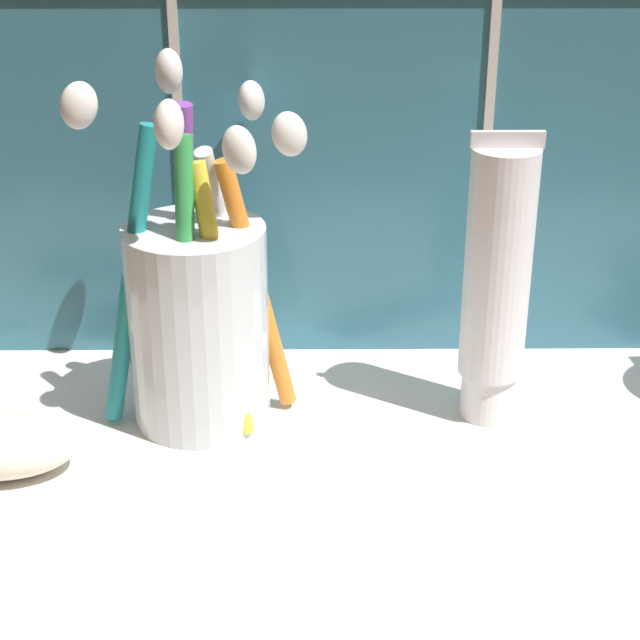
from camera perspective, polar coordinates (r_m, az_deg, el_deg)
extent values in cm
cube|color=white|center=(52.31, 8.29, -9.43)|extent=(66.03, 28.37, 2.00)
cylinder|color=silver|center=(54.24, -6.50, -0.28)|extent=(7.08, 7.08, 10.49)
cylinder|color=orange|center=(53.65, -3.36, 1.74)|extent=(3.96, 1.67, 13.61)
ellipsoid|color=white|center=(51.25, -1.65, 9.88)|extent=(2.35, 1.71, 2.51)
cylinder|color=white|center=(56.10, -4.72, 2.99)|extent=(3.03, 6.29, 14.08)
ellipsoid|color=white|center=(56.35, -3.68, 11.61)|extent=(2.04, 2.69, 2.67)
cylinder|color=purple|center=(54.63, -7.15, 3.47)|extent=(1.97, 3.03, 16.04)
ellipsoid|color=white|center=(52.97, -8.07, 13.00)|extent=(1.96, 2.31, 2.39)
cylinder|color=teal|center=(53.14, -10.07, 2.19)|extent=(3.87, 1.76, 15.39)
ellipsoid|color=white|center=(50.29, -12.74, 11.10)|extent=(2.32, 1.75, 2.48)
cylinder|color=green|center=(51.51, -7.14, 1.45)|extent=(1.31, 3.08, 15.07)
ellipsoid|color=white|center=(47.52, -8.06, 10.29)|extent=(1.56, 2.14, 2.41)
cylinder|color=yellow|center=(51.92, -5.25, 0.95)|extent=(3.24, 2.84, 13.79)
ellipsoid|color=white|center=(48.17, -4.33, 9.04)|extent=(2.42, 2.30, 2.47)
cylinder|color=white|center=(56.52, 8.94, -3.82)|extent=(2.83, 2.83, 2.60)
cylinder|color=white|center=(53.35, 9.47, 2.94)|extent=(3.33, 3.33, 11.85)
cube|color=silver|center=(51.26, 9.99, 9.47)|extent=(3.49, 0.36, 0.80)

